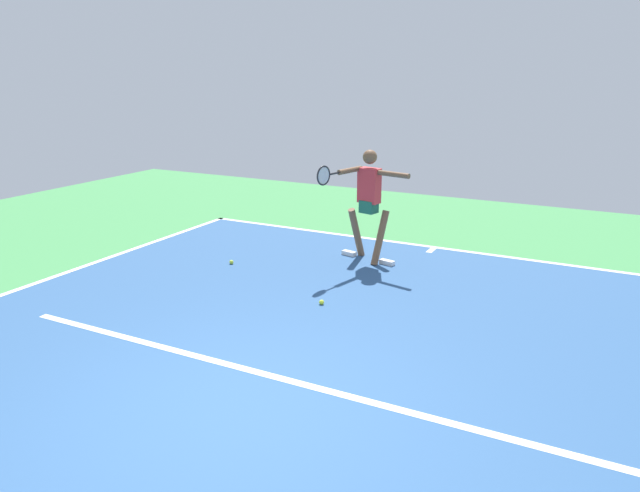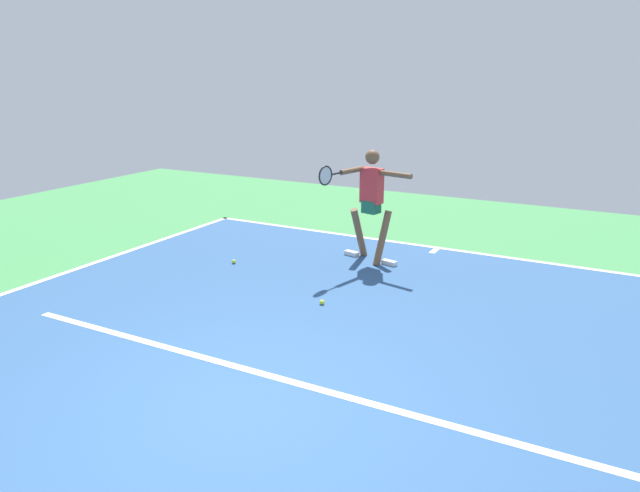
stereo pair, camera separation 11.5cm
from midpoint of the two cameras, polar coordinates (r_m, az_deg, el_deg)
name	(u,v)px [view 2 (the right image)]	position (r m, az deg, el deg)	size (l,w,h in m)	color
ground_plane	(229,416)	(5.58, -7.98, -15.62)	(20.55, 20.55, 0.00)	#428E4C
court_surface	(229,416)	(5.58, -7.98, -15.60)	(9.16, 12.00, 0.00)	#2D5484
court_line_baseline_near	(438,248)	(10.55, 11.39, -0.16)	(9.16, 0.10, 0.01)	white
court_line_service	(277,378)	(6.13, -3.58, -12.30)	(6.87, 0.10, 0.01)	white
court_line_centre_mark	(434,251)	(10.37, 11.06, -0.44)	(0.10, 0.30, 0.01)	white
tennis_player	(370,198)	(9.44, 5.13, 4.52)	(1.20, 1.24, 1.78)	brown
tennis_ball_near_player	(322,302)	(7.87, 0.61, -5.33)	(0.07, 0.07, 0.07)	#CCE033
tennis_ball_centre_court	(234,262)	(9.59, -7.81, -1.47)	(0.07, 0.07, 0.07)	#C6E53D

